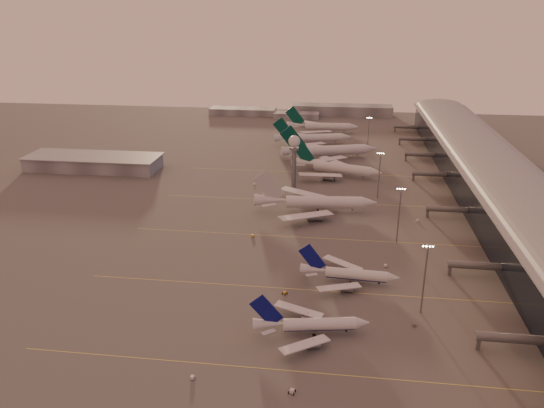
# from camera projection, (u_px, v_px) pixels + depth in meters

# --- Properties ---
(ground) EXTENTS (700.00, 700.00, 0.00)m
(ground) POSITION_uv_depth(u_px,v_px,m) (247.00, 301.00, 181.53)
(ground) COLOR #4C4A4A
(ground) RESTS_ON ground
(taxiway_markings) EXTENTS (180.00, 185.25, 0.02)m
(taxiway_markings) POSITION_uv_depth(u_px,v_px,m) (338.00, 238.00, 229.82)
(taxiway_markings) COLOR #E2CF4F
(taxiway_markings) RESTS_ON ground
(terminal) EXTENTS (57.00, 362.00, 23.04)m
(terminal) POSITION_uv_depth(u_px,v_px,m) (495.00, 183.00, 266.84)
(terminal) COLOR black
(terminal) RESTS_ON ground
(hangar) EXTENTS (82.00, 27.00, 8.50)m
(hangar) POSITION_uv_depth(u_px,v_px,m) (94.00, 162.00, 324.31)
(hangar) COLOR slate
(hangar) RESTS_ON ground
(radar_tower) EXTENTS (6.40, 6.40, 31.10)m
(radar_tower) POSITION_uv_depth(u_px,v_px,m) (294.00, 151.00, 284.76)
(radar_tower) COLOR slate
(radar_tower) RESTS_ON ground
(mast_a) EXTENTS (3.60, 0.56, 25.00)m
(mast_a) POSITION_uv_depth(u_px,v_px,m) (425.00, 276.00, 169.65)
(mast_a) COLOR slate
(mast_a) RESTS_ON ground
(mast_b) EXTENTS (3.60, 0.56, 25.00)m
(mast_b) POSITION_uv_depth(u_px,v_px,m) (399.00, 212.00, 221.01)
(mast_b) COLOR slate
(mast_b) RESTS_ON ground
(mast_c) EXTENTS (3.60, 0.56, 25.00)m
(mast_c) POSITION_uv_depth(u_px,v_px,m) (379.00, 173.00, 272.61)
(mast_c) COLOR slate
(mast_c) RESTS_ON ground
(mast_d) EXTENTS (3.60, 0.56, 25.00)m
(mast_d) POSITION_uv_depth(u_px,v_px,m) (368.00, 133.00, 356.30)
(mast_d) COLOR slate
(mast_d) RESTS_ON ground
(distant_horizon) EXTENTS (165.00, 37.50, 9.00)m
(distant_horizon) POSITION_uv_depth(u_px,v_px,m) (312.00, 111.00, 481.30)
(distant_horizon) COLOR slate
(distant_horizon) RESTS_ON ground
(narrowbody_near) EXTENTS (36.58, 28.96, 14.39)m
(narrowbody_near) POSITION_uv_depth(u_px,v_px,m) (311.00, 326.00, 162.10)
(narrowbody_near) COLOR silver
(narrowbody_near) RESTS_ON ground
(narrowbody_mid) EXTENTS (36.62, 29.18, 14.30)m
(narrowbody_mid) POSITION_uv_depth(u_px,v_px,m) (349.00, 275.00, 192.32)
(narrowbody_mid) COLOR silver
(narrowbody_mid) RESTS_ON ground
(widebody_white) EXTENTS (60.26, 48.10, 21.20)m
(widebody_white) POSITION_uv_depth(u_px,v_px,m) (316.00, 205.00, 257.52)
(widebody_white) COLOR silver
(widebody_white) RESTS_ON ground
(greentail_a) EXTENTS (54.34, 43.24, 20.34)m
(greentail_a) POSITION_uv_depth(u_px,v_px,m) (336.00, 170.00, 312.08)
(greentail_a) COLOR silver
(greentail_a) RESTS_ON ground
(greentail_b) EXTENTS (62.68, 49.88, 23.44)m
(greentail_b) POSITION_uv_depth(u_px,v_px,m) (329.00, 153.00, 345.68)
(greentail_b) COLOR silver
(greentail_b) RESTS_ON ground
(greentail_c) EXTENTS (55.78, 44.51, 20.63)m
(greentail_c) POSITION_uv_depth(u_px,v_px,m) (313.00, 140.00, 380.77)
(greentail_c) COLOR silver
(greentail_c) RESTS_ON ground
(greentail_d) EXTENTS (57.45, 46.31, 20.86)m
(greentail_d) POSITION_uv_depth(u_px,v_px,m) (322.00, 128.00, 415.92)
(greentail_d) COLOR silver
(greentail_d) RESTS_ON ground
(gsv_truck_a) EXTENTS (5.39, 2.24, 2.13)m
(gsv_truck_a) POSITION_uv_depth(u_px,v_px,m) (194.00, 376.00, 143.15)
(gsv_truck_a) COLOR silver
(gsv_truck_a) RESTS_ON ground
(gsv_tug_near) EXTENTS (3.30, 4.31, 1.09)m
(gsv_tug_near) POSITION_uv_depth(u_px,v_px,m) (292.00, 391.00, 138.26)
(gsv_tug_near) COLOR silver
(gsv_tug_near) RESTS_ON ground
(gsv_catering_a) EXTENTS (5.09, 3.96, 3.83)m
(gsv_catering_a) POSITION_uv_depth(u_px,v_px,m) (415.00, 321.00, 166.48)
(gsv_catering_a) COLOR #575A5C
(gsv_catering_a) RESTS_ON ground
(gsv_tug_mid) EXTENTS (3.85, 3.36, 0.94)m
(gsv_tug_mid) POSITION_uv_depth(u_px,v_px,m) (285.00, 293.00, 185.32)
(gsv_tug_mid) COLOR gold
(gsv_tug_mid) RESTS_ON ground
(gsv_truck_b) EXTENTS (5.85, 2.56, 2.30)m
(gsv_truck_b) POSITION_uv_depth(u_px,v_px,m) (387.00, 264.00, 204.14)
(gsv_truck_b) COLOR silver
(gsv_truck_b) RESTS_ON ground
(gsv_truck_c) EXTENTS (4.75, 5.46, 2.17)m
(gsv_truck_c) POSITION_uv_depth(u_px,v_px,m) (253.00, 234.00, 230.88)
(gsv_truck_c) COLOR gold
(gsv_truck_c) RESTS_ON ground
(gsv_catering_b) EXTENTS (5.37, 3.62, 4.05)m
(gsv_catering_b) POSITION_uv_depth(u_px,v_px,m) (418.00, 218.00, 246.35)
(gsv_catering_b) COLOR silver
(gsv_catering_b) RESTS_ON ground
(gsv_tug_far) EXTENTS (2.97, 4.11, 1.06)m
(gsv_tug_far) POSITION_uv_depth(u_px,v_px,m) (330.00, 205.00, 265.93)
(gsv_tug_far) COLOR #575A5C
(gsv_tug_far) RESTS_ON ground
(gsv_truck_d) EXTENTS (3.04, 4.95, 1.88)m
(gsv_truck_d) POSITION_uv_depth(u_px,v_px,m) (254.00, 183.00, 297.01)
(gsv_truck_d) COLOR silver
(gsv_truck_d) RESTS_ON ground
(gsv_tug_hangar) EXTENTS (3.19, 2.15, 0.86)m
(gsv_tug_hangar) POSITION_uv_depth(u_px,v_px,m) (362.00, 175.00, 312.50)
(gsv_tug_hangar) COLOR gold
(gsv_tug_hangar) RESTS_ON ground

